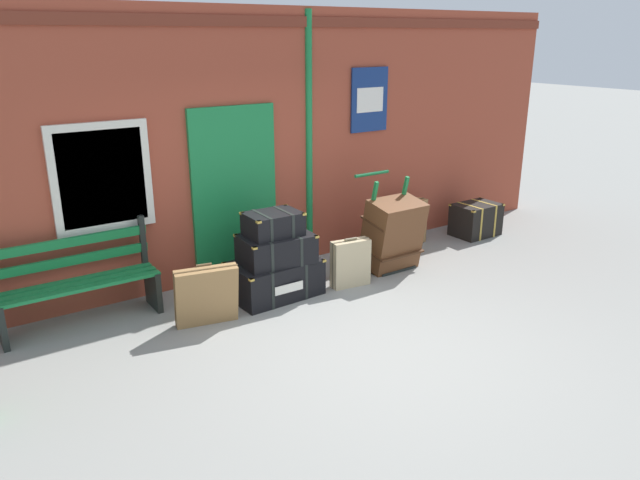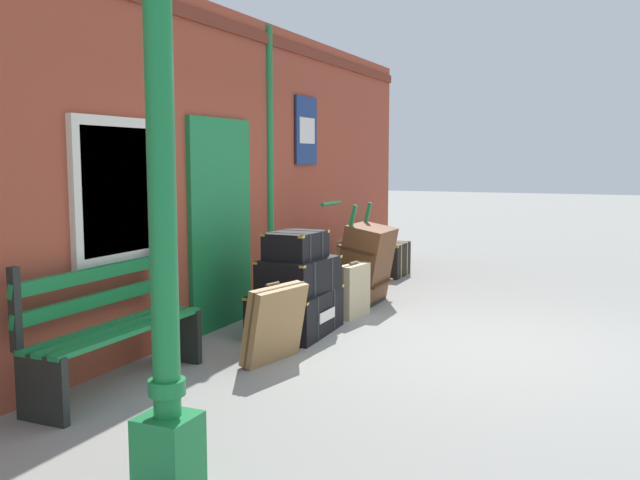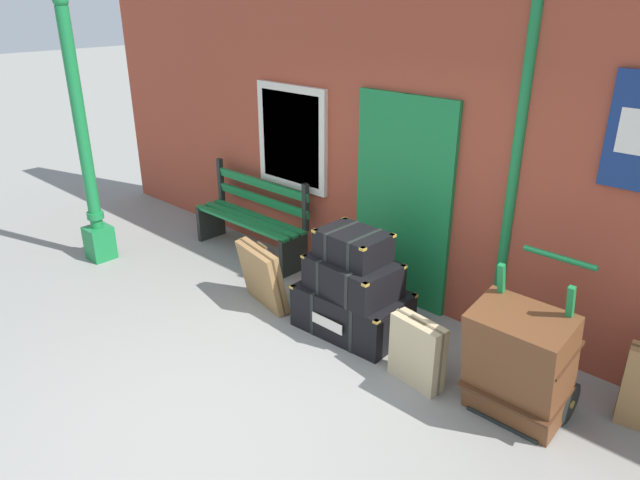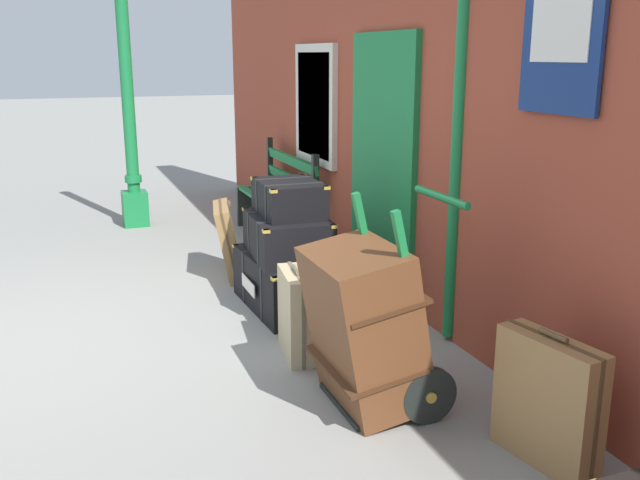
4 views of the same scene
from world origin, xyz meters
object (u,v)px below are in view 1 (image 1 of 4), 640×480
Objects in this scene: steamer_trunk_base at (275,278)px; steamer_trunk_middle at (276,248)px; steamer_trunk_top at (273,224)px; suitcase_umber at (410,223)px; platform_bench at (78,283)px; suitcase_caramel at (206,296)px; porters_trolley at (383,245)px; suitcase_brown at (350,263)px; large_brown_trunk at (393,234)px; corner_trunk at (476,219)px.

steamer_trunk_middle is (0.02, -0.03, 0.37)m from steamer_trunk_base.
steamer_trunk_top reaches higher than suitcase_umber.
platform_bench reaches higher than suitcase_caramel.
porters_trolley is 0.83m from suitcase_brown.
steamer_trunk_top is at bearing 15.23° from suitcase_caramel.
porters_trolley is at bearing 22.11° from suitcase_brown.
platform_bench is 2.14m from steamer_trunk_top.
platform_bench is 1.34× the size of porters_trolley.
large_brown_trunk is 0.81m from suitcase_brown.
porters_trolley is at bearing 90.00° from large_brown_trunk.
large_brown_trunk reaches higher than steamer_trunk_base.
porters_trolley is (1.65, 0.08, -0.31)m from steamer_trunk_middle.
steamer_trunk_base is 1.67× the size of steamer_trunk_top.
suitcase_umber is at bearing 10.43° from steamer_trunk_base.
suitcase_caramel is at bearing -179.80° from suitcase_brown.
steamer_trunk_middle is (2.05, -0.56, 0.14)m from platform_bench.
suitcase_brown is at bearing -169.56° from corner_trunk.
steamer_trunk_middle is at bearing -175.68° from corner_trunk.
suitcase_umber is 1.00× the size of suitcase_caramel.
steamer_trunk_top is at bearing -132.66° from steamer_trunk_base.
corner_trunk is at bearing -2.91° from platform_bench.
suitcase_brown is at bearing 0.20° from suitcase_caramel.
suitcase_brown is 1.86m from suitcase_caramel.
suitcase_caramel is at bearing -173.66° from corner_trunk.
suitcase_umber is at bearing 34.67° from large_brown_trunk.
steamer_trunk_middle is 0.96m from suitcase_brown.
suitcase_caramel is (-2.63, -0.14, -0.14)m from large_brown_trunk.
steamer_trunk_base is (2.03, -0.53, -0.23)m from platform_bench.
suitcase_caramel is (-0.96, -0.26, -0.54)m from steamer_trunk_top.
suitcase_umber is (2.50, 0.49, -0.26)m from steamer_trunk_middle.
suitcase_brown is at bearing -169.91° from large_brown_trunk.
large_brown_trunk is 2.01m from corner_trunk.
large_brown_trunk is 2.64m from suitcase_caramel.
platform_bench reaches higher than large_brown_trunk.
porters_trolley reaches higher than steamer_trunk_middle.
large_brown_trunk is 1.39× the size of suitcase_caramel.
suitcase_brown is 0.90× the size of suitcase_umber.
platform_bench is at bearing 172.63° from porters_trolley.
platform_bench is 3.04m from suitcase_brown.
platform_bench reaches higher than suitcase_brown.
steamer_trunk_base is at bearing -178.12° from porters_trolley.
suitcase_umber is (0.85, 0.41, 0.05)m from porters_trolley.
platform_bench is 2.58× the size of steamer_trunk_top.
steamer_trunk_middle reaches higher than steamer_trunk_base.
suitcase_umber is 0.98× the size of corner_trunk.
steamer_trunk_top is at bearing -177.95° from porters_trolley.
suitcase_brown is 1.77m from suitcase_umber.
porters_trolley reaches higher than corner_trunk.
steamer_trunk_top reaches higher than suitcase_caramel.
suitcase_umber reaches higher than suitcase_brown.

